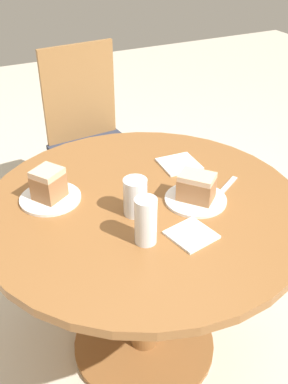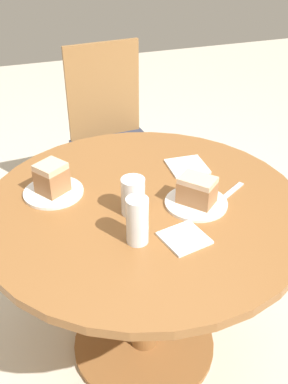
{
  "view_description": "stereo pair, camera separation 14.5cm",
  "coord_description": "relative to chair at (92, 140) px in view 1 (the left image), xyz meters",
  "views": [
    {
      "loc": [
        -0.53,
        -1.09,
        1.54
      ],
      "look_at": [
        0.0,
        0.0,
        0.75
      ],
      "focal_mm": 42.0,
      "sensor_mm": 36.0,
      "label": 1
    },
    {
      "loc": [
        -0.39,
        -1.15,
        1.54
      ],
      "look_at": [
        0.0,
        0.0,
        0.75
      ],
      "focal_mm": 42.0,
      "sensor_mm": 36.0,
      "label": 2
    }
  ],
  "objects": [
    {
      "name": "plate_near",
      "position": [
        0.01,
        -0.99,
        0.22
      ],
      "size": [
        0.2,
        0.2,
        0.01
      ],
      "color": "white",
      "rests_on": "table"
    },
    {
      "name": "fork",
      "position": [
        0.14,
        -0.97,
        0.22
      ],
      "size": [
        0.16,
        0.11,
        0.0
      ],
      "rotation": [
        0.0,
        0.0,
        0.55
      ],
      "color": "silver",
      "rests_on": "table"
    },
    {
      "name": "ground_plane",
      "position": [
        -0.15,
        -0.92,
        -0.49
      ],
      "size": [
        8.0,
        8.0,
        0.0
      ],
      "primitive_type": "plane",
      "color": "beige"
    },
    {
      "name": "plate_far",
      "position": [
        -0.42,
        -0.78,
        0.22
      ],
      "size": [
        0.2,
        0.2,
        0.01
      ],
      "color": "white",
      "rests_on": "table"
    },
    {
      "name": "chair",
      "position": [
        0.0,
        0.0,
        0.0
      ],
      "size": [
        0.45,
        0.46,
        0.96
      ],
      "rotation": [
        0.0,
        0.0,
        0.08
      ],
      "color": "olive",
      "rests_on": "ground_plane"
    },
    {
      "name": "glass_lemonade",
      "position": [
        -0.2,
        -0.97,
        0.27
      ],
      "size": [
        0.07,
        0.07,
        0.12
      ],
      "color": "beige",
      "rests_on": "table"
    },
    {
      "name": "napkin_side",
      "position": [
        -0.1,
        -1.14,
        0.22
      ],
      "size": [
        0.15,
        0.15,
        0.01
      ],
      "rotation": [
        0.0,
        0.0,
        0.21
      ],
      "color": "white",
      "rests_on": "table"
    },
    {
      "name": "cake_slice_far",
      "position": [
        -0.42,
        -0.78,
        0.28
      ],
      "size": [
        0.12,
        0.12,
        0.1
      ],
      "rotation": [
        0.0,
        0.0,
        5.3
      ],
      "color": "#9E6B42",
      "rests_on": "plate_far"
    },
    {
      "name": "cake_slice_near",
      "position": [
        0.01,
        -0.99,
        0.27
      ],
      "size": [
        0.13,
        0.14,
        0.09
      ],
      "rotation": [
        0.0,
        0.0,
        0.71
      ],
      "color": "#9E6B42",
      "rests_on": "plate_near"
    },
    {
      "name": "table",
      "position": [
        -0.15,
        -0.92,
        0.04
      ],
      "size": [
        1.06,
        1.06,
        0.71
      ],
      "color": "brown",
      "rests_on": "ground_plane"
    },
    {
      "name": "napkin_stack",
      "position": [
        0.08,
        -0.76,
        0.22
      ],
      "size": [
        0.14,
        0.14,
        0.01
      ],
      "rotation": [
        0.0,
        0.0,
        -0.05
      ],
      "color": "white",
      "rests_on": "table"
    },
    {
      "name": "glass_water",
      "position": [
        -0.23,
        -1.11,
        0.28
      ],
      "size": [
        0.06,
        0.06,
        0.15
      ],
      "color": "silver",
      "rests_on": "table"
    }
  ]
}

